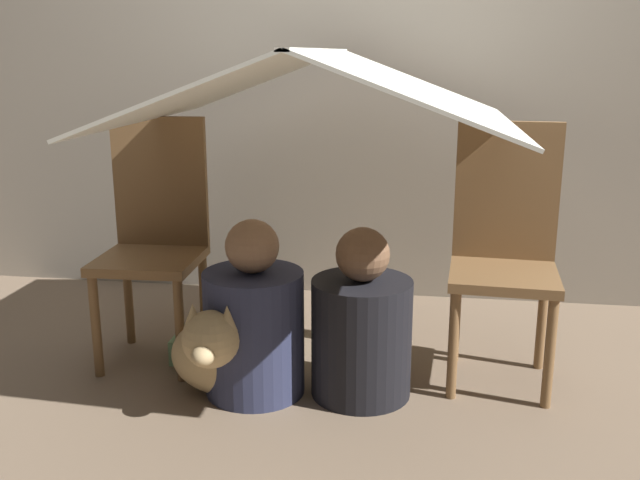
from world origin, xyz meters
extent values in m
plane|color=#7A6651|center=(0.00, 0.00, 0.00)|extent=(8.80, 8.80, 0.00)
cube|color=gray|center=(0.00, 1.14, 1.25)|extent=(7.00, 0.05, 2.50)
cylinder|color=brown|center=(-0.83, 0.01, 0.20)|extent=(0.04, 0.04, 0.40)
cylinder|color=brown|center=(-0.50, 0.02, 0.20)|extent=(0.04, 0.04, 0.40)
cylinder|color=brown|center=(-0.84, 0.33, 0.20)|extent=(0.04, 0.04, 0.40)
cylinder|color=brown|center=(-0.51, 0.34, 0.20)|extent=(0.04, 0.04, 0.40)
cube|color=brown|center=(-0.67, 0.17, 0.42)|extent=(0.39, 0.39, 0.04)
cube|color=brown|center=(-0.67, 0.35, 0.69)|extent=(0.38, 0.04, 0.52)
cylinder|color=brown|center=(0.50, 0.02, 0.20)|extent=(0.04, 0.04, 0.40)
cylinder|color=brown|center=(0.82, 0.00, 0.20)|extent=(0.04, 0.04, 0.40)
cylinder|color=brown|center=(0.52, 0.35, 0.20)|extent=(0.04, 0.04, 0.40)
cylinder|color=brown|center=(0.84, 0.32, 0.20)|extent=(0.04, 0.04, 0.40)
cube|color=brown|center=(0.67, 0.17, 0.42)|extent=(0.41, 0.41, 0.04)
cube|color=brown|center=(0.68, 0.35, 0.69)|extent=(0.38, 0.06, 0.52)
cube|color=silver|center=(-0.33, 0.17, 1.08)|extent=(0.67, 1.33, 0.26)
cube|color=silver|center=(0.33, 0.17, 1.08)|extent=(0.67, 1.33, 0.26)
cube|color=silver|center=(0.00, 0.17, 1.20)|extent=(0.04, 1.33, 0.01)
cylinder|color=#2D3351|center=(-0.21, -0.03, 0.23)|extent=(0.36, 0.36, 0.45)
sphere|color=#9E7556|center=(-0.21, -0.03, 0.55)|extent=(0.19, 0.19, 0.19)
cylinder|color=black|center=(0.17, 0.01, 0.21)|extent=(0.36, 0.36, 0.43)
sphere|color=brown|center=(0.17, 0.01, 0.52)|extent=(0.19, 0.19, 0.19)
ellipsoid|color=tan|center=(-0.31, -0.06, 0.14)|extent=(0.39, 0.23, 0.29)
sphere|color=tan|center=(-0.31, -0.21, 0.27)|extent=(0.20, 0.20, 0.20)
ellipsoid|color=tan|center=(-0.31, -0.30, 0.25)|extent=(0.08, 0.10, 0.07)
cone|color=tan|center=(-0.37, -0.21, 0.35)|extent=(0.07, 0.07, 0.09)
cone|color=tan|center=(-0.25, -0.21, 0.35)|extent=(0.07, 0.07, 0.09)
cube|color=#7FB27F|center=(-0.39, 0.28, 0.05)|extent=(0.40, 0.32, 0.10)
camera|label=1|loc=(0.37, -2.34, 1.20)|focal=40.00mm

